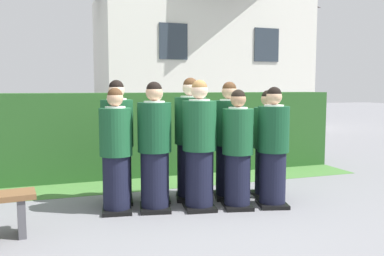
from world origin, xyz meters
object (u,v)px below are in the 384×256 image
(student_front_row_2, at_px, (199,148))
(student_rear_row_2, at_px, (190,141))
(student_front_row_1, at_px, (155,150))
(student_rear_row_1, at_px, (156,146))
(student_front_row_3, at_px, (238,152))
(student_front_row_0, at_px, (116,154))
(student_front_row_4, at_px, (273,150))
(student_rear_row_3, at_px, (229,143))
(student_rear_row_0, at_px, (117,145))
(student_rear_row_4, at_px, (267,146))

(student_front_row_2, bearing_deg, student_rear_row_2, 84.33)
(student_rear_row_2, bearing_deg, student_front_row_2, -95.67)
(student_front_row_1, bearing_deg, student_rear_row_2, 30.56)
(student_rear_row_1, bearing_deg, student_front_row_3, -36.16)
(student_front_row_0, bearing_deg, student_front_row_4, -11.70)
(student_front_row_3, bearing_deg, student_rear_row_3, 79.18)
(student_rear_row_2, bearing_deg, student_front_row_0, -165.46)
(student_front_row_3, bearing_deg, student_rear_row_2, 125.74)
(student_front_row_4, bearing_deg, student_rear_row_0, 156.23)
(student_front_row_3, bearing_deg, student_front_row_2, 166.22)
(student_front_row_2, distance_m, student_rear_row_4, 1.17)
(student_front_row_3, bearing_deg, student_front_row_4, -10.01)
(student_front_row_2, bearing_deg, student_front_row_0, 168.52)
(student_rear_row_0, height_order, student_rear_row_4, student_rear_row_0)
(student_front_row_4, height_order, student_rear_row_1, student_rear_row_1)
(student_front_row_1, bearing_deg, student_front_row_4, -12.52)
(student_front_row_1, bearing_deg, student_front_row_0, 170.94)
(student_front_row_1, height_order, student_front_row_4, student_front_row_1)
(student_rear_row_0, relative_size, student_rear_row_3, 1.01)
(student_rear_row_2, distance_m, student_rear_row_3, 0.56)
(student_front_row_3, bearing_deg, student_front_row_1, 166.36)
(student_front_row_3, xyz_separation_m, student_rear_row_1, (-0.94, 0.69, 0.04))
(student_front_row_0, relative_size, student_rear_row_2, 0.92)
(student_front_row_1, xyz_separation_m, student_rear_row_4, (1.71, 0.10, -0.06))
(student_front_row_1, height_order, student_rear_row_4, student_front_row_1)
(student_front_row_0, relative_size, student_front_row_1, 0.95)
(student_front_row_2, height_order, student_front_row_3, student_front_row_2)
(student_rear_row_3, height_order, student_rear_row_4, student_rear_row_3)
(student_front_row_0, relative_size, student_rear_row_3, 0.95)
(student_front_row_4, bearing_deg, student_rear_row_2, 142.76)
(student_front_row_1, xyz_separation_m, student_front_row_4, (1.54, -0.34, -0.03))
(student_front_row_3, bearing_deg, student_front_row_0, 167.78)
(student_rear_row_0, height_order, student_rear_row_3, student_rear_row_0)
(student_front_row_1, relative_size, student_front_row_2, 0.99)
(student_front_row_2, distance_m, student_rear_row_0, 1.17)
(student_front_row_0, distance_m, student_rear_row_0, 0.45)
(student_rear_row_0, height_order, student_rear_row_1, student_rear_row_0)
(student_rear_row_0, bearing_deg, student_front_row_0, -100.98)
(student_front_row_0, relative_size, student_front_row_3, 1.01)
(student_front_row_2, relative_size, student_rear_row_0, 1.00)
(student_rear_row_3, bearing_deg, student_rear_row_0, 169.76)
(student_front_row_0, distance_m, student_front_row_2, 1.07)
(student_front_row_2, relative_size, student_rear_row_3, 1.01)
(student_front_row_2, height_order, student_rear_row_0, student_rear_row_0)
(student_front_row_3, relative_size, student_rear_row_4, 1.01)
(student_front_row_4, xyz_separation_m, student_rear_row_1, (-1.42, 0.77, 0.02))
(student_front_row_1, bearing_deg, student_rear_row_0, 128.00)
(student_front_row_1, distance_m, student_rear_row_4, 1.71)
(student_front_row_4, height_order, student_rear_row_0, student_rear_row_0)
(student_rear_row_0, bearing_deg, student_rear_row_1, -9.18)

